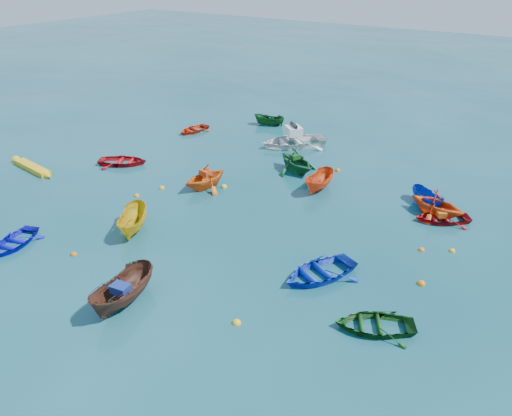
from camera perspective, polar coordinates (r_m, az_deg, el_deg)
The scene contains 31 objects.
ground at distance 23.30m, azimuth -6.81°, elevation -5.59°, with size 160.00×160.00×0.00m, color #093F48.
dinghy_blue_sw at distance 26.70m, azimuth -25.84°, elevation -3.82°, with size 2.03×2.83×0.59m, color #1110D2.
sampan_brown_mid at distance 21.02m, azimuth -14.69°, elevation -10.53°, with size 1.31×3.48×1.35m, color #522C1D.
dinghy_blue_se at distance 22.03m, azimuth 7.19°, elevation -7.77°, with size 2.52×3.52×0.73m, color #0F32BE.
dinghy_orange_w at distance 30.00m, azimuth -5.76°, elevation 2.37°, with size 2.57×2.98×1.57m, color orange.
sampan_yellow_mid at distance 25.96m, azimuth -13.73°, elevation -2.54°, with size 1.21×3.20×1.24m, color gold.
dinghy_green_e at distance 19.72m, azimuth 13.30°, elevation -13.24°, with size 2.13×2.98×0.62m, color #0F4313.
dinghy_red_nw at distance 34.33m, azimuth -14.93°, elevation 4.85°, with size 2.27×3.18×0.66m, color #AF0E15.
sampan_orange_n at distance 29.82m, azimuth 7.22°, elevation 2.13°, with size 1.14×3.02×1.17m, color #DC4614.
dinghy_green_n at distance 32.20m, azimuth 4.54°, elevation 4.22°, with size 2.68×3.11×1.64m, color #13522A.
dinghy_red_ne at distance 27.89m, azimuth 20.45°, elevation -1.38°, with size 2.02×2.83×0.59m, color #A80E13.
sampan_blue_far at distance 29.32m, azimuth 18.89°, elevation 0.32°, with size 0.95×2.53×0.98m, color #0D2FAD.
dinghy_red_far at distance 39.76m, azimuth -7.13°, elevation 8.65°, with size 1.96×2.74×0.57m, color red.
dinghy_orange_far at distance 28.37m, azimuth 19.78°, elevation -0.76°, with size 2.54×2.95×1.55m, color #DB4A14.
sampan_green_far at distance 41.02m, azimuth 1.51°, elevation 9.44°, with size 0.93×2.48×0.96m, color #104618.
kayak_yellow at distance 35.36m, azimuth -24.13°, elevation 3.99°, with size 0.63×4.18×0.43m, color gold, non-canonical shape.
motorboat_white at distance 36.58m, azimuth 4.27°, elevation 7.11°, with size 3.38×4.73×1.58m, color silver.
tarp_blue_a at distance 20.43m, azimuth -15.23°, elevation -8.88°, with size 0.70×0.53×0.34m, color navy.
tarp_orange_a at distance 29.64m, azimuth -5.77°, elevation 4.05°, with size 0.66×0.50×0.32m, color #B63D12.
tarp_green_b at distance 31.91m, azimuth 4.50°, elevation 5.87°, with size 0.60×0.46×0.29m, color #134D19.
tarp_orange_b at distance 27.66m, azimuth 20.40°, elevation -0.60°, with size 0.58×0.44×0.28m, color #CF6015.
buoy_or_a at distance 24.80m, azimuth -20.11°, elevation -5.04°, with size 0.30×0.30×0.30m, color #CF630B.
buoy_ye_a at distance 19.45m, azimuth -2.23°, elevation -13.03°, with size 0.34×0.34×0.34m, color yellow.
buoy_or_b at distance 22.52m, azimuth 18.35°, elevation -8.26°, with size 0.35×0.35×0.35m, color orange.
buoy_ye_b at distance 30.24m, azimuth -10.72°, elevation 2.21°, with size 0.33×0.33×0.33m, color gold.
buoy_or_c at distance 29.58m, azimuth -13.48°, elevation 1.33°, with size 0.31×0.31×0.31m, color orange.
buoy_ye_c at distance 29.94m, azimuth -3.69°, elevation 2.40°, with size 0.36×0.36×0.36m, color yellow.
buoy_or_d at distance 24.89m, azimuth 18.37°, elevation -4.61°, with size 0.29×0.29×0.29m, color orange.
buoy_ye_d at distance 39.68m, azimuth -6.44°, elevation 8.65°, with size 0.34×0.34×0.34m, color yellow.
buoy_or_e at distance 32.58m, azimuth 9.32°, elevation 4.21°, with size 0.34×0.34×0.34m, color orange.
buoy_ye_e at distance 25.30m, azimuth 21.49°, elevation -4.64°, with size 0.29×0.29×0.29m, color gold.
Camera 1 is at (12.98, -14.70, 12.58)m, focal length 35.00 mm.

